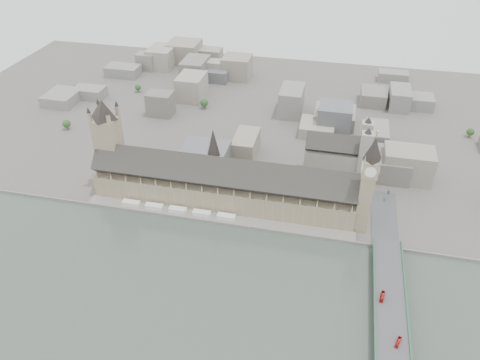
% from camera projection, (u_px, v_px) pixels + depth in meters
% --- Properties ---
extents(ground, '(900.00, 900.00, 0.00)m').
position_uv_depth(ground, '(218.00, 214.00, 467.85)').
color(ground, '#595651').
rests_on(ground, ground).
extents(river_thames, '(600.00, 600.00, 0.00)m').
position_uv_depth(river_thames, '(159.00, 355.00, 335.50)').
color(river_thames, '#3F4A42').
rests_on(river_thames, ground).
extents(embankment_wall, '(600.00, 1.50, 3.00)m').
position_uv_depth(embankment_wall, '(214.00, 222.00, 454.96)').
color(embankment_wall, slate).
rests_on(embankment_wall, ground).
extents(river_terrace, '(270.00, 15.00, 2.00)m').
position_uv_depth(river_terrace, '(216.00, 218.00, 461.26)').
color(river_terrace, slate).
rests_on(river_terrace, ground).
extents(terrace_tents, '(118.00, 7.00, 4.00)m').
position_uv_depth(terrace_tents, '(178.00, 210.00, 467.19)').
color(terrace_tents, white).
rests_on(terrace_tents, river_terrace).
extents(palace_of_westminster, '(265.00, 40.73, 55.44)m').
position_uv_depth(palace_of_westminster, '(223.00, 184.00, 470.73)').
color(palace_of_westminster, gray).
rests_on(palace_of_westminster, ground).
extents(elizabeth_tower, '(17.00, 17.00, 107.50)m').
position_uv_depth(elizabeth_tower, '(368.00, 179.00, 416.25)').
color(elizabeth_tower, gray).
rests_on(elizabeth_tower, ground).
extents(victoria_tower, '(30.00, 30.00, 100.00)m').
position_uv_depth(victoria_tower, '(108.00, 140.00, 479.34)').
color(victoria_tower, gray).
rests_on(victoria_tower, ground).
extents(central_tower, '(13.00, 13.00, 48.00)m').
position_uv_depth(central_tower, '(214.00, 150.00, 457.54)').
color(central_tower, gray).
rests_on(central_tower, ground).
extents(westminster_bridge, '(25.00, 325.00, 10.25)m').
position_uv_depth(westminster_bridge, '(389.00, 306.00, 365.46)').
color(westminster_bridge, '#474749').
rests_on(westminster_bridge, ground).
extents(bridge_parapets, '(25.00, 235.00, 1.15)m').
position_uv_depth(bridge_parapets, '(393.00, 350.00, 326.52)').
color(bridge_parapets, '#315942').
rests_on(bridge_parapets, westminster_bridge).
extents(westminster_abbey, '(68.00, 36.00, 64.00)m').
position_uv_depth(westminster_abbey, '(338.00, 157.00, 509.71)').
color(westminster_abbey, '#9F9B8F').
rests_on(westminster_abbey, ground).
extents(city_skyline_inland, '(720.00, 360.00, 38.00)m').
position_uv_depth(city_skyline_inland, '(263.00, 96.00, 653.54)').
color(city_skyline_inland, gray).
rests_on(city_skyline_inland, ground).
extents(park_trees, '(110.00, 30.00, 15.00)m').
position_uv_depth(park_trees, '(223.00, 174.00, 513.51)').
color(park_trees, '#21491A').
rests_on(park_trees, ground).
extents(red_bus_north, '(4.49, 11.57, 3.15)m').
position_uv_depth(red_bus_north, '(382.00, 297.00, 364.75)').
color(red_bus_north, red).
rests_on(red_bus_north, westminster_bridge).
extents(red_bus_south, '(5.46, 10.13, 2.76)m').
position_uv_depth(red_bus_south, '(398.00, 342.00, 330.69)').
color(red_bus_south, red).
rests_on(red_bus_south, westminster_bridge).
extents(car_approach, '(3.49, 5.96, 1.62)m').
position_uv_depth(car_approach, '(389.00, 192.00, 479.78)').
color(car_approach, gray).
rests_on(car_approach, westminster_bridge).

